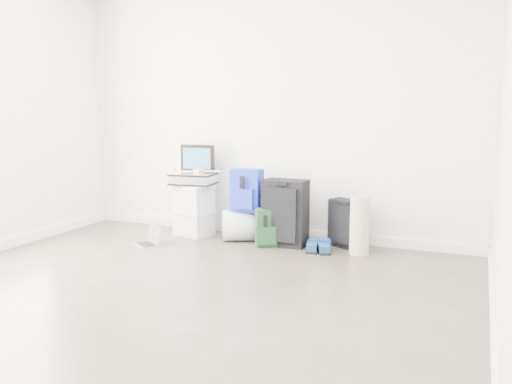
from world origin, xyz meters
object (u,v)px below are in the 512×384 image
at_px(briefcase, 193,179).
at_px(carry_on, 345,223).
at_px(large_suitcase, 285,213).
at_px(laptop, 149,241).
at_px(duffel_bag, 248,225).
at_px(boxes_stack, 194,210).

distance_m(briefcase, carry_on, 1.72).
relative_size(briefcase, large_suitcase, 0.67).
height_order(briefcase, carry_on, briefcase).
relative_size(carry_on, laptop, 1.44).
relative_size(duffel_bag, large_suitcase, 0.78).
distance_m(duffel_bag, large_suitcase, 0.47).
xyz_separation_m(boxes_stack, laptop, (-0.20, -0.58, -0.24)).
bearing_deg(carry_on, briefcase, -152.70).
bearing_deg(boxes_stack, carry_on, 19.57).
bearing_deg(large_suitcase, carry_on, 18.55).
height_order(boxes_stack, large_suitcase, large_suitcase).
distance_m(carry_on, laptop, 2.01).
xyz_separation_m(briefcase, carry_on, (1.67, 0.13, -0.39)).
bearing_deg(briefcase, boxes_stack, 0.00).
relative_size(briefcase, laptop, 1.35).
bearing_deg(duffel_bag, large_suitcase, -29.80).
bearing_deg(duffel_bag, carry_on, -16.07).
xyz_separation_m(briefcase, laptop, (-0.20, -0.58, -0.58)).
distance_m(boxes_stack, large_suitcase, 1.09).
distance_m(boxes_stack, duffel_bag, 0.66).
bearing_deg(boxes_stack, laptop, -94.19).
xyz_separation_m(duffel_bag, carry_on, (1.02, 0.14, 0.08)).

